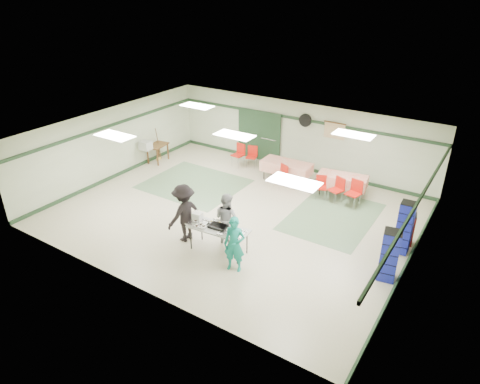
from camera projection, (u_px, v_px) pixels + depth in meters
The scene contains 42 objects.
floor at pixel (235, 213), 14.08m from camera, with size 11.00×11.00×0.00m, color #C0B69B.
ceiling at pixel (235, 135), 12.88m from camera, with size 11.00×11.00×0.00m, color white.
wall_back at pixel (298, 136), 16.86m from camera, with size 11.00×11.00×0.00m, color beige.
wall_front at pixel (130, 241), 10.10m from camera, with size 11.00×11.00×0.00m, color beige.
wall_left at pixel (114, 143), 16.15m from camera, with size 9.00×9.00×0.00m, color beige.
wall_right at pixel (416, 224), 10.80m from camera, with size 9.00×9.00×0.00m, color beige.
trim_back at pixel (299, 119), 16.52m from camera, with size 11.00×0.06×0.10m, color #203B23.
baseboard_back at pixel (296, 166), 17.41m from camera, with size 11.00×0.06×0.12m, color #203B23.
trim_left at pixel (112, 125), 15.83m from camera, with size 9.00×0.06×0.10m, color #203B23.
baseboard_left at pixel (119, 174), 16.72m from camera, with size 9.00×0.06×0.12m, color #203B23.
trim_right at pixel (420, 199), 10.50m from camera, with size 9.00×0.06×0.10m, color #203B23.
baseboard_right at pixel (406, 265), 11.39m from camera, with size 9.00×0.06×0.12m, color #203B23.
green_patch_a at pixel (194, 184), 16.05m from camera, with size 3.50×3.00×0.01m, color #5D7E5C.
green_patch_b at pixel (332, 217), 13.84m from camera, with size 2.50×3.50×0.01m, color #5D7E5C.
double_door_left at pixel (250, 134), 18.02m from camera, with size 0.90×0.06×2.10m, color gray.
double_door_right at pixel (269, 138), 17.55m from camera, with size 0.90×0.06×2.10m, color gray.
door_frame at pixel (259, 136), 17.77m from camera, with size 2.00×0.03×2.15m, color #203B23.
wall_fan at pixel (305, 120), 16.35m from camera, with size 0.50×0.50×0.10m, color black.
scroll_banner at pixel (334, 131), 15.86m from camera, with size 0.80×0.02×0.60m, color #D1AE82.
serving_table at pixel (218, 229), 11.78m from camera, with size 1.78×0.83×0.76m.
sheet_tray_right at pixel (232, 233), 11.49m from camera, with size 0.64×0.48×0.02m, color silver.
sheet_tray_mid at pixel (218, 225), 11.89m from camera, with size 0.56×0.43×0.02m, color silver.
sheet_tray_left at pixel (199, 223), 11.95m from camera, with size 0.61×0.46×0.02m, color silver.
baking_pan at pixel (218, 226), 11.75m from camera, with size 0.51×0.32×0.08m, color black.
foam_box_stack at pixel (198, 216), 12.11m from camera, with size 0.25×0.23×0.23m, color white.
volunteer_teal at pixel (234, 244), 11.01m from camera, with size 0.57×0.37×1.55m, color #138375.
volunteer_grey at pixel (227, 218), 12.20m from camera, with size 0.76×0.59×1.56m, color gray.
volunteer_dark at pixel (184, 213), 12.26m from camera, with size 1.14×0.65×1.76m, color black.
dining_table_a at pixel (342, 180), 14.99m from camera, with size 1.79×1.01×0.77m.
dining_table_b at pixel (286, 167), 16.06m from camera, with size 1.89×0.88×0.77m.
chair_a at pixel (338, 187), 14.55m from camera, with size 0.55×0.55×0.90m.
chair_b at pixel (321, 184), 14.86m from camera, with size 0.49×0.50×0.82m.
chair_c at pixel (355, 190), 14.25m from camera, with size 0.52×0.52×0.94m.
chair_d at pixel (282, 174), 15.59m from camera, with size 0.53×0.53×0.87m.
chair_loose_a at pixel (252, 154), 17.32m from camera, with size 0.50×0.50×0.87m.
chair_loose_b at pixel (239, 152), 17.40m from camera, with size 0.48×0.48×0.93m.
crate_stack_blue_a at pixel (389, 256), 10.69m from camera, with size 0.43×0.43×1.40m, color #19239A.
crate_stack_red at pixel (407, 229), 12.25m from camera, with size 0.37×0.37×0.96m, color #9F250F.
crate_stack_blue_b at pixel (405, 228), 11.74m from camera, with size 0.40×0.40×1.55m, color #19239A.
printer_table at pixel (157, 147), 17.75m from camera, with size 0.73×1.01×0.74m.
office_printer at pixel (146, 145), 17.14m from camera, with size 0.44×0.38×0.35m, color #A8A8A3.
broom at pixel (158, 144), 17.87m from camera, with size 0.03×0.03×1.40m, color brown.
Camera 1 is at (6.82, -10.23, 6.90)m, focal length 32.00 mm.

